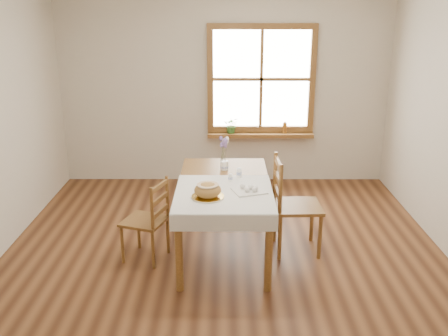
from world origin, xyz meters
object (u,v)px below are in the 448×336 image
Objects in this scene: dining_table at (224,190)px; chair_left at (145,220)px; chair_right at (298,205)px; flower_vase at (224,166)px; bread_plate at (208,197)px.

chair_left reaches higher than dining_table.
chair_right is 0.87m from flower_vase.
flower_vase reaches higher than chair_left.
flower_vase reaches higher than bread_plate.
flower_vase is (0.78, 0.52, 0.38)m from chair_left.
dining_table is at bearing 90.51° from chair_right.
chair_right reaches higher than flower_vase.
chair_right is (0.74, 0.03, -0.17)m from dining_table.
bread_plate is 0.82m from flower_vase.
dining_table is 17.14× the size of flower_vase.
flower_vase is at bearing 63.05° from chair_right.
chair_right is at bearing -24.95° from flower_vase.
bread_plate is (-0.89, -0.46, 0.27)m from chair_right.
chair_left is (-0.78, -0.15, -0.25)m from dining_table.
chair_left is at bearing 155.91° from bread_plate.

